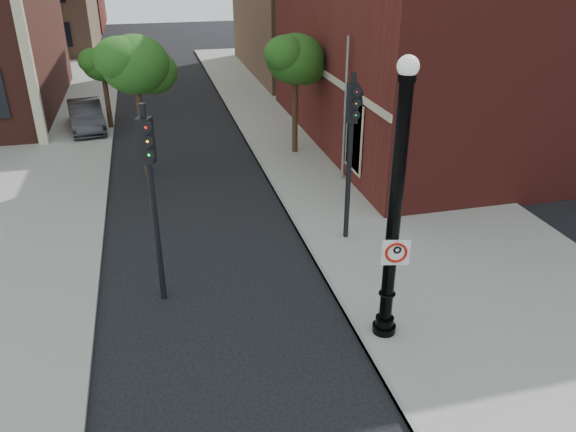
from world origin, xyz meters
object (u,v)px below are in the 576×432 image
object	(u,v)px
no_parking_sign	(396,252)
parked_car	(86,116)
traffic_signal_right	(351,132)
lamppost	(394,222)
traffic_signal_left	(150,174)

from	to	relation	value
no_parking_sign	parked_car	distance (m)	20.41
traffic_signal_right	parked_car	bearing A→B (deg)	135.67
lamppost	traffic_signal_left	size ratio (longest dim) A/B	1.26
traffic_signal_left	traffic_signal_right	size ratio (longest dim) A/B	0.99
lamppost	traffic_signal_right	bearing A→B (deg)	81.43
lamppost	parked_car	world-z (taller)	lamppost
lamppost	traffic_signal_left	xyz separation A→B (m)	(-4.95, 2.82, 0.48)
no_parking_sign	lamppost	bearing A→B (deg)	116.12
lamppost	traffic_signal_right	world-z (taller)	lamppost
lamppost	parked_car	distance (m)	20.31
no_parking_sign	parked_car	xyz separation A→B (m)	(-7.92, 18.75, -1.62)
no_parking_sign	traffic_signal_right	xyz separation A→B (m)	(0.67, 4.86, 1.16)
no_parking_sign	parked_car	size ratio (longest dim) A/B	0.14
no_parking_sign	parked_car	world-z (taller)	no_parking_sign
lamppost	parked_car	size ratio (longest dim) A/B	1.49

